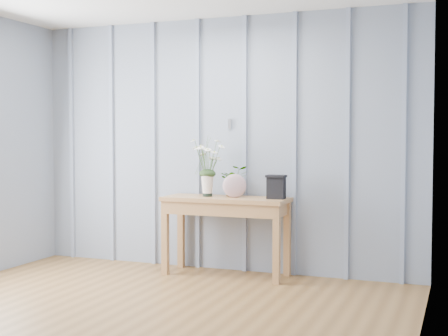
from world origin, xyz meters
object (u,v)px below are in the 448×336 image
at_px(sideboard, 226,209).
at_px(felt_disc_vessel, 235,186).
at_px(carved_box, 276,187).
at_px(daisy_vase, 207,159).

distance_m(sideboard, felt_disc_vessel, 0.25).
bearing_deg(sideboard, carved_box, 1.77).
distance_m(sideboard, carved_box, 0.54).
relative_size(daisy_vase, carved_box, 2.59).
bearing_deg(daisy_vase, sideboard, -0.13).
height_order(sideboard, felt_disc_vessel, felt_disc_vessel).
bearing_deg(sideboard, daisy_vase, 179.87).
distance_m(felt_disc_vessel, carved_box, 0.40).
bearing_deg(carved_box, felt_disc_vessel, -174.19).
xyz_separation_m(sideboard, daisy_vase, (-0.19, 0.00, 0.47)).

